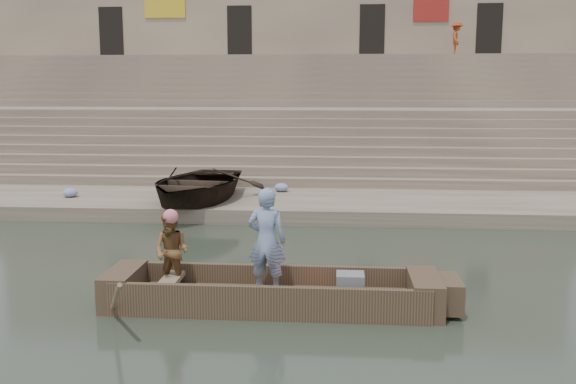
# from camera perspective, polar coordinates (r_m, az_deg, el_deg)

# --- Properties ---
(ground) EXTENTS (120.00, 120.00, 0.00)m
(ground) POSITION_cam_1_polar(r_m,az_deg,el_deg) (11.87, -12.39, -8.97)
(ground) COLOR #283124
(ground) RESTS_ON ground
(lower_landing) EXTENTS (32.00, 4.00, 0.40)m
(lower_landing) POSITION_cam_1_polar(r_m,az_deg,el_deg) (19.38, -5.55, -1.06)
(lower_landing) COLOR gray
(lower_landing) RESTS_ON ground
(mid_landing) EXTENTS (32.00, 3.00, 2.80)m
(mid_landing) POSITION_cam_1_polar(r_m,az_deg,el_deg) (26.58, -2.75, 4.40)
(mid_landing) COLOR gray
(mid_landing) RESTS_ON ground
(upper_landing) EXTENTS (32.00, 3.00, 5.20)m
(upper_landing) POSITION_cam_1_polar(r_m,az_deg,el_deg) (33.45, -1.22, 7.49)
(upper_landing) COLOR gray
(upper_landing) RESTS_ON ground
(ghat_steps) EXTENTS (32.00, 11.00, 5.20)m
(ghat_steps) POSITION_cam_1_polar(r_m,az_deg,el_deg) (28.22, -2.31, 5.51)
(ghat_steps) COLOR gray
(ghat_steps) RESTS_ON ground
(building_wall) EXTENTS (32.00, 5.07, 11.20)m
(building_wall) POSITION_cam_1_polar(r_m,az_deg,el_deg) (37.46, -0.60, 12.28)
(building_wall) COLOR tan
(building_wall) RESTS_ON ground
(main_rowboat) EXTENTS (5.00, 1.30, 0.22)m
(main_rowboat) POSITION_cam_1_polar(r_m,az_deg,el_deg) (11.00, -1.49, -9.62)
(main_rowboat) COLOR brown
(main_rowboat) RESTS_ON ground
(rowboat_trim) EXTENTS (6.04, 2.63, 2.01)m
(rowboat_trim) POSITION_cam_1_polar(r_m,az_deg,el_deg) (10.92, -0.40, -8.68)
(rowboat_trim) COLOR brown
(rowboat_trim) RESTS_ON ground
(standing_man) EXTENTS (0.72, 0.53, 1.81)m
(standing_man) POSITION_cam_1_polar(r_m,az_deg,el_deg) (10.83, -1.90, -4.34)
(standing_man) COLOR navy
(standing_man) RESTS_ON main_rowboat
(rowing_man) EXTENTS (0.76, 0.66, 1.34)m
(rowing_man) POSITION_cam_1_polar(r_m,az_deg,el_deg) (11.26, -10.28, -5.20)
(rowing_man) COLOR #226521
(rowing_man) RESTS_ON main_rowboat
(television) EXTENTS (0.46, 0.42, 0.40)m
(television) POSITION_cam_1_polar(r_m,az_deg,el_deg) (10.85, 5.47, -8.22)
(television) COLOR slate
(television) RESTS_ON main_rowboat
(beached_rowboat) EXTENTS (3.96, 5.13, 0.98)m
(beached_rowboat) POSITION_cam_1_polar(r_m,az_deg,el_deg) (18.81, -8.17, 0.70)
(beached_rowboat) COLOR #2D2116
(beached_rowboat) RESTS_ON lower_landing
(pedestrian) EXTENTS (0.80, 1.14, 1.61)m
(pedestrian) POSITION_cam_1_polar(r_m,az_deg,el_deg) (33.41, 14.72, 13.03)
(pedestrian) COLOR #9B3A1A
(pedestrian) RESTS_ON upper_landing
(cloth_bundles) EXTENTS (15.60, 1.96, 0.26)m
(cloth_bundles) POSITION_cam_1_polar(r_m,az_deg,el_deg) (19.33, 1.82, -0.05)
(cloth_bundles) COLOR #3F5999
(cloth_bundles) RESTS_ON lower_landing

